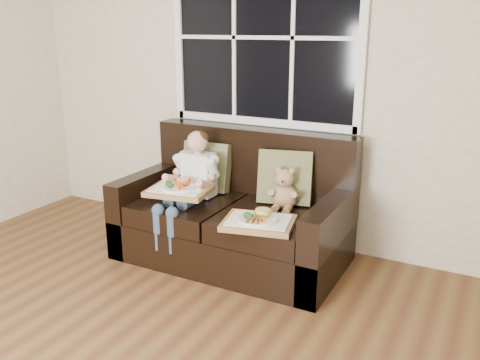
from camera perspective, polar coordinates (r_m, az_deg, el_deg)
The scene contains 8 objects.
window_back at distance 4.08m, azimuth 2.64°, elevation 15.69°, with size 1.62×0.04×1.37m.
loveseat at distance 3.93m, azimuth -0.51°, elevation -4.35°, with size 1.70×0.92×0.96m.
pillow_left at distance 4.12m, azimuth -3.76°, elevation 1.52°, with size 0.40×0.21×0.40m.
pillow_right at distance 3.82m, azimuth 5.09°, elevation 0.33°, with size 0.43×0.27×0.41m.
child at distance 3.89m, azimuth -5.41°, elevation 0.32°, with size 0.36×0.59×0.80m.
teddy_bear at distance 3.72m, azimuth 5.01°, elevation -1.28°, with size 0.21×0.25×0.32m.
tray_left at distance 3.79m, azimuth -6.85°, elevation -1.03°, with size 0.50×0.41×0.10m.
tray_right at distance 3.41m, azimuth 2.10°, elevation -4.66°, with size 0.54×0.45×0.11m.
Camera 1 is at (1.74, -1.21, 1.73)m, focal length 38.00 mm.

